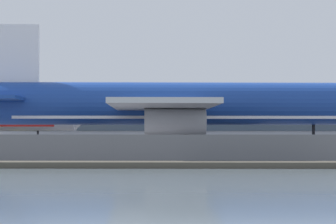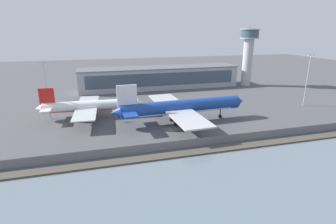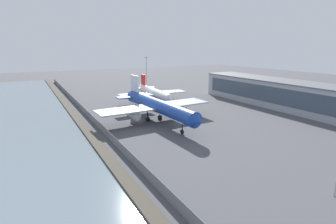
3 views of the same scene
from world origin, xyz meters
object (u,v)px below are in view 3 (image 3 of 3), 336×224
cargo_jet_blue (157,106)px  apron_light_mast_apron_west (146,75)px  passenger_jet_white_red (154,93)px  ops_van (170,103)px  baggage_tug (183,108)px

cargo_jet_blue → apron_light_mast_apron_west: size_ratio=2.35×
passenger_jet_white_red → ops_van: passenger_jet_white_red is taller
cargo_jet_blue → apron_light_mast_apron_west: 52.90m
passenger_jet_white_red → ops_van: bearing=16.2°
passenger_jet_white_red → apron_light_mast_apron_west: bearing=169.0°
passenger_jet_white_red → baggage_tug: (20.99, 4.93, -4.25)m
cargo_jet_blue → ops_van: cargo_jet_blue is taller
passenger_jet_white_red → baggage_tug: passenger_jet_white_red is taller
apron_light_mast_apron_west → passenger_jet_white_red: bearing=-11.0°
passenger_jet_white_red → baggage_tug: bearing=13.2°
passenger_jet_white_red → apron_light_mast_apron_west: apron_light_mast_apron_west is taller
passenger_jet_white_red → ops_van: (11.64, 3.38, -3.78)m
apron_light_mast_apron_west → baggage_tug: bearing=2.8°
cargo_jet_blue → baggage_tug: 23.95m
ops_van → passenger_jet_white_red: bearing=-163.8°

